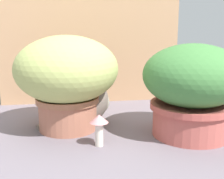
{
  "coord_description": "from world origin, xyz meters",
  "views": [
    {
      "loc": [
        -0.07,
        -1.26,
        0.45
      ],
      "look_at": [
        0.12,
        -0.02,
        0.18
      ],
      "focal_mm": 47.8,
      "sensor_mm": 36.0,
      "label": 1
    }
  ],
  "objects": [
    {
      "name": "cardboard_backdrop",
      "position": [
        0.07,
        0.48,
        0.46
      ],
      "size": [
        1.04,
        0.03,
        0.91
      ],
      "primitive_type": "cube",
      "color": "tan",
      "rests_on": "ground"
    },
    {
      "name": "ground_plane",
      "position": [
        0.0,
        0.0,
        0.0
      ],
      "size": [
        6.0,
        6.0,
        0.0
      ],
      "primitive_type": "plane",
      "color": "slate"
    },
    {
      "name": "cat",
      "position": [
        0.01,
        0.07,
        0.12
      ],
      "size": [
        0.39,
        0.27,
        0.32
      ],
      "color": "slate",
      "rests_on": "ground"
    },
    {
      "name": "grass_planter",
      "position": [
        -0.08,
        0.02,
        0.24
      ],
      "size": [
        0.44,
        0.44,
        0.41
      ],
      "color": "#AD6A52",
      "rests_on": "ground"
    },
    {
      "name": "leafy_planter",
      "position": [
        0.43,
        -0.14,
        0.21
      ],
      "size": [
        0.41,
        0.41,
        0.38
      ],
      "color": "#BA5950",
      "rests_on": "ground"
    },
    {
      "name": "mushroom_ornament_pink",
      "position": [
        0.04,
        -0.2,
        0.09
      ],
      "size": [
        0.07,
        0.07,
        0.12
      ],
      "color": "silver",
      "rests_on": "ground"
    }
  ]
}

